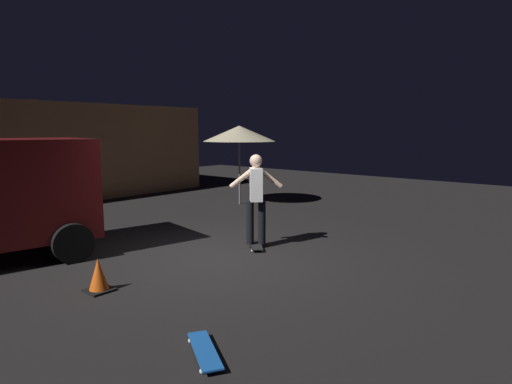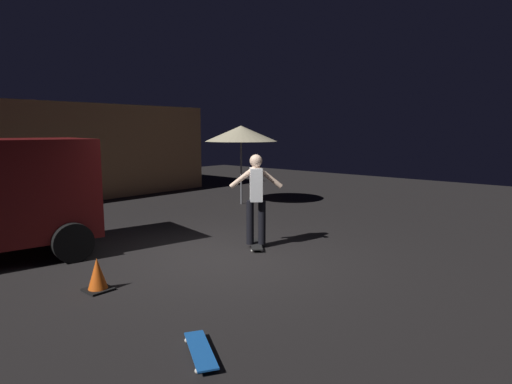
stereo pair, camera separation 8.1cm
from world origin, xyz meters
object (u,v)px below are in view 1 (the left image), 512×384
object	(u,v)px
skateboard_ridden	(256,245)
skateboard_spare	(205,351)
skater	(256,193)
traffic_cone	(99,276)
patio_umbrella	(239,134)

from	to	relation	value
skateboard_ridden	skateboard_spare	size ratio (longest dim) A/B	0.90
skater	traffic_cone	size ratio (longest dim) A/B	3.63
skateboard_spare	traffic_cone	bearing A→B (deg)	84.48
patio_umbrella	traffic_cone	world-z (taller)	patio_umbrella
skateboard_ridden	skateboard_spare	xyz separation A→B (m)	(-3.29, -2.16, 0.00)
skater	traffic_cone	distance (m)	3.18
patio_umbrella	skateboard_ridden	bearing A→B (deg)	-133.68
skateboard_spare	skateboard_ridden	bearing A→B (deg)	33.20
patio_umbrella	skater	world-z (taller)	patio_umbrella
patio_umbrella	skateboard_ridden	xyz separation A→B (m)	(-3.31, -3.47, -2.02)
skateboard_ridden	patio_umbrella	bearing A→B (deg)	46.32
patio_umbrella	traffic_cone	distance (m)	7.40
skater	patio_umbrella	bearing A→B (deg)	46.32
patio_umbrella	traffic_cone	size ratio (longest dim) A/B	5.00
patio_umbrella	traffic_cone	xyz separation A→B (m)	(-6.38, -3.27, -1.86)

